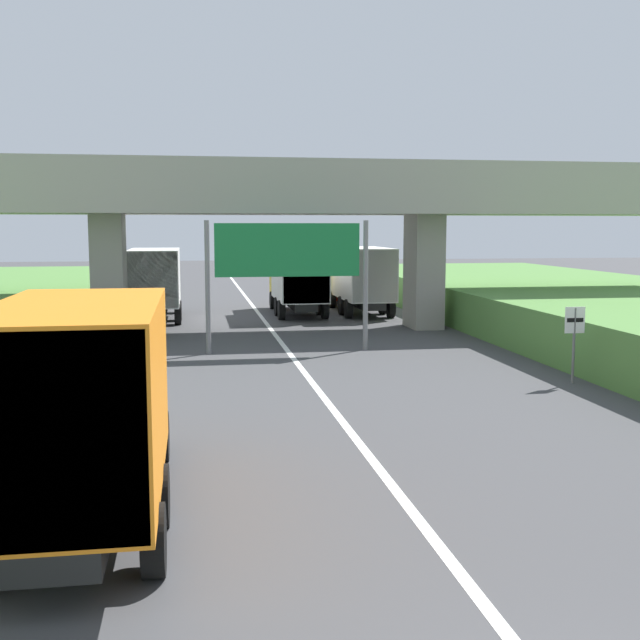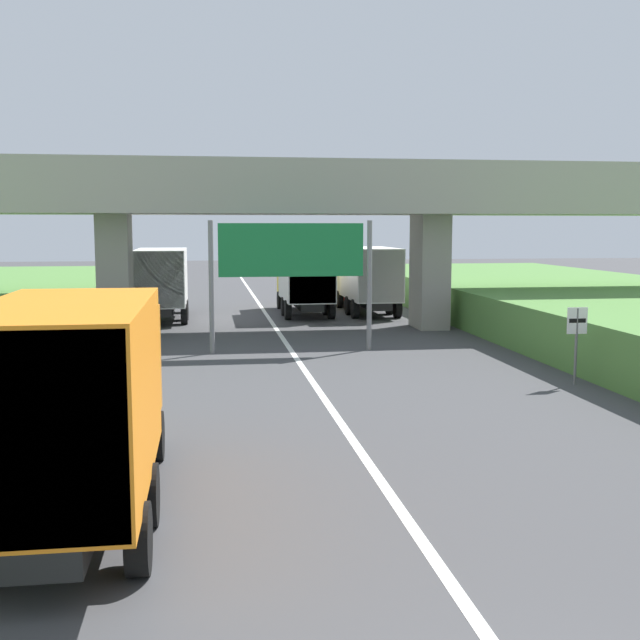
{
  "view_description": "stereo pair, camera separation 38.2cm",
  "coord_description": "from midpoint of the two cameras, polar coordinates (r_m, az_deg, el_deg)",
  "views": [
    {
      "loc": [
        -3.38,
        -4.81,
        4.51
      ],
      "look_at": [
        0.0,
        15.81,
        2.0
      ],
      "focal_mm": 43.82,
      "sensor_mm": 36.0,
      "label": 1
    },
    {
      "loc": [
        -3.0,
        -4.87,
        4.51
      ],
      "look_at": [
        0.0,
        15.81,
        2.0
      ],
      "focal_mm": 43.82,
      "sensor_mm": 36.0,
      "label": 2
    }
  ],
  "objects": [
    {
      "name": "truck_silver",
      "position": [
        40.68,
        3.72,
        3.21
      ],
      "size": [
        2.44,
        7.3,
        3.44
      ],
      "color": "black",
      "rests_on": "ground"
    },
    {
      "name": "lane_centre_stripe",
      "position": [
        28.38,
        -1.7,
        -2.29
      ],
      "size": [
        0.2,
        85.99,
        0.01
      ],
      "primitive_type": "cube",
      "color": "white",
      "rests_on": "ground"
    },
    {
      "name": "construction_barrel_1",
      "position": [
        17.15,
        -19.84,
        -7.23
      ],
      "size": [
        0.57,
        0.57,
        0.9
      ],
      "color": "orange",
      "rests_on": "ground"
    },
    {
      "name": "overhead_highway_sign",
      "position": [
        27.96,
        -1.71,
        4.61
      ],
      "size": [
        5.88,
        0.18,
        4.73
      ],
      "color": "slate",
      "rests_on": "ground"
    },
    {
      "name": "truck_yellow",
      "position": [
        40.14,
        -0.91,
        3.17
      ],
      "size": [
        2.44,
        7.3,
        3.44
      ],
      "color": "black",
      "rests_on": "ground"
    },
    {
      "name": "overpass_bridge",
      "position": [
        33.74,
        -2.86,
        8.32
      ],
      "size": [
        40.0,
        4.8,
        7.23
      ],
      "color": "#9E998E",
      "rests_on": "ground"
    },
    {
      "name": "truck_black",
      "position": [
        38.74,
        -11.14,
        2.91
      ],
      "size": [
        2.44,
        7.3,
        3.44
      ],
      "color": "black",
      "rests_on": "ground"
    },
    {
      "name": "speed_limit_sign",
      "position": [
        23.45,
        18.67,
        -0.95
      ],
      "size": [
        0.6,
        0.08,
        2.23
      ],
      "color": "slate",
      "rests_on": "ground"
    },
    {
      "name": "construction_barrel_3",
      "position": [
        24.8,
        -16.11,
        -2.82
      ],
      "size": [
        0.57,
        0.57,
        0.9
      ],
      "color": "orange",
      "rests_on": "ground"
    },
    {
      "name": "construction_barrel_2",
      "position": [
        20.97,
        -17.86,
        -4.63
      ],
      "size": [
        0.57,
        0.57,
        0.9
      ],
      "color": "orange",
      "rests_on": "ground"
    },
    {
      "name": "car_red",
      "position": [
        46.29,
        2.07,
        2.32
      ],
      "size": [
        1.86,
        4.1,
        1.72
      ],
      "color": "red",
      "rests_on": "ground"
    },
    {
      "name": "truck_orange",
      "position": [
        12.59,
        -16.45,
        -5.24
      ],
      "size": [
        2.44,
        7.3,
        3.44
      ],
      "color": "black",
      "rests_on": "ground"
    },
    {
      "name": "construction_barrel_4",
      "position": [
        28.68,
        -15.04,
        -1.51
      ],
      "size": [
        0.57,
        0.57,
        0.9
      ],
      "color": "orange",
      "rests_on": "ground"
    },
    {
      "name": "car_white",
      "position": [
        57.59,
        -0.29,
        3.21
      ],
      "size": [
        1.86,
        4.1,
        1.72
      ],
      "color": "silver",
      "rests_on": "ground"
    }
  ]
}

